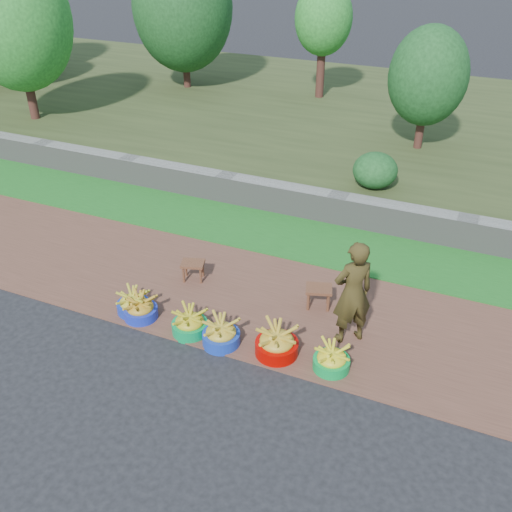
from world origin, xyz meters
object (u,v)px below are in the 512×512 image
at_px(vendor_woman, 353,293).
at_px(stool_left, 193,266).
at_px(basin_e, 277,343).
at_px(stool_right, 319,291).
at_px(basin_a, 133,303).
at_px(basin_d, 221,334).
at_px(basin_f, 332,360).
at_px(basin_c, 190,323).
at_px(basin_b, 140,309).

bearing_deg(vendor_woman, stool_left, -50.04).
xyz_separation_m(basin_e, stool_right, (0.17, 1.18, 0.09)).
bearing_deg(basin_a, basin_d, -4.81).
bearing_deg(basin_f, basin_c, -177.76).
bearing_deg(basin_f, basin_b, -178.68).
distance_m(basin_a, basin_f, 2.92).
height_order(basin_b, basin_e, basin_e).
distance_m(basin_c, basin_f, 1.96).
relative_size(basin_c, basin_f, 1.05).
xyz_separation_m(basin_a, basin_c, (0.96, -0.09, 0.01)).
height_order(basin_c, stool_left, basin_c).
bearing_deg(basin_a, basin_f, -0.19).
xyz_separation_m(basin_a, basin_e, (2.20, -0.02, 0.03)).
bearing_deg(vendor_woman, basin_d, -14.17).
bearing_deg(basin_e, stool_left, 149.18).
bearing_deg(basin_c, stool_left, 116.72).
bearing_deg(basin_d, basin_c, 175.82).
xyz_separation_m(basin_e, basin_f, (0.73, 0.01, -0.03)).
height_order(basin_a, stool_right, stool_right).
relative_size(basin_b, stool_right, 1.08).
distance_m(basin_d, basin_f, 1.48).
height_order(basin_f, stool_right, stool_right).
xyz_separation_m(basin_b, stool_right, (2.20, 1.23, 0.12)).
bearing_deg(basin_b, stool_right, 29.16).
xyz_separation_m(basin_b, basin_f, (2.75, 0.06, -0.00)).
height_order(basin_b, stool_left, basin_b).
bearing_deg(basin_b, vendor_woman, 14.16).
xyz_separation_m(basin_a, stool_right, (2.37, 1.15, 0.12)).
height_order(stool_left, vendor_woman, vendor_woman).
height_order(basin_d, vendor_woman, vendor_woman).
height_order(basin_f, stool_left, basin_f).
distance_m(basin_b, basin_c, 0.79).
distance_m(stool_left, vendor_woman, 2.66).
bearing_deg(basin_d, basin_f, 4.37).
height_order(basin_b, vendor_woman, vendor_woman).
bearing_deg(stool_left, basin_d, -47.93).
bearing_deg(basin_c, basin_f, 2.24).
relative_size(basin_d, stool_left, 1.22).
xyz_separation_m(basin_e, vendor_woman, (0.76, 0.65, 0.57)).
height_order(basin_b, basin_d, basin_d).
relative_size(basin_a, basin_c, 0.95).
bearing_deg(stool_left, basin_e, -30.82).
xyz_separation_m(basin_b, stool_left, (0.22, 1.13, 0.10)).
relative_size(basin_b, stool_left, 1.16).
xyz_separation_m(basin_a, basin_b, (0.17, -0.07, 0.00)).
distance_m(basin_e, basin_f, 0.73).
bearing_deg(basin_b, basin_d, -2.20).
xyz_separation_m(basin_f, stool_right, (-0.55, 1.16, 0.12)).
bearing_deg(basin_c, basin_b, 179.02).
bearing_deg(basin_a, basin_b, -23.13).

